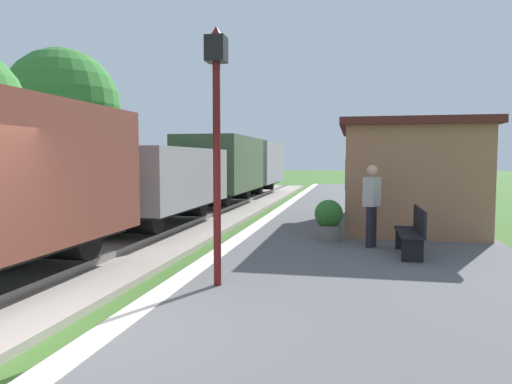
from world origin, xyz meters
The scene contains 11 objects.
ground_plane centered at (0.00, 0.00, 0.00)m, with size 160.00×160.00×0.00m, color #3D6628.
platform_slab centered at (3.20, 0.00, 0.12)m, with size 6.00×60.00×0.25m, color #565659.
platform_edge_stripe centered at (0.40, 0.00, 0.25)m, with size 0.36×60.00×0.01m, color silver.
freight_train centered at (-2.40, 11.56, 1.62)m, with size 2.50×26.00×2.72m.
station_hut centered at (4.40, 9.37, 1.65)m, with size 3.50×5.80×2.78m.
bench_near_hut centered at (4.09, 4.94, 0.72)m, with size 0.42×1.50×0.91m.
bench_down_platform centered at (4.09, 13.35, 0.72)m, with size 0.42×1.50×0.91m.
person_waiting centered at (3.36, 5.64, 1.18)m, with size 0.39×0.45×1.71m.
potted_planter centered at (2.44, 6.35, 0.72)m, with size 0.64×0.64×0.92m.
lamp_post_near centered at (1.05, 2.16, 2.80)m, with size 0.28×0.28×3.70m.
tree_trackside_far centered at (-8.86, 13.42, 4.28)m, with size 4.67×4.67×6.62m.
Camera 1 is at (2.95, -4.37, 2.09)m, focal length 33.20 mm.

